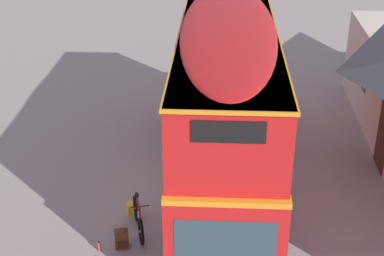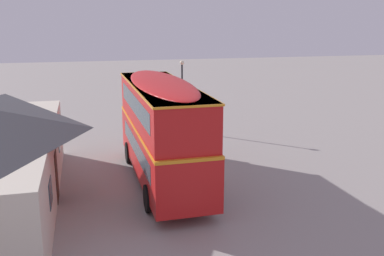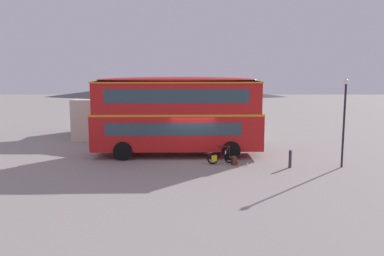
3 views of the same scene
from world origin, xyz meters
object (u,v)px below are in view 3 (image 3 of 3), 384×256
(street_lamp, at_px, (345,114))
(kerb_bollard, at_px, (291,159))
(backpack_on_ground, at_px, (235,160))
(double_decker_bus, at_px, (178,113))
(water_bottle_clear_plastic, at_px, (248,164))
(touring_bicycle, at_px, (221,157))
(water_bottle_red_squeeze, at_px, (239,165))

(street_lamp, xyz_separation_m, kerb_bollard, (-2.81, -0.10, -2.42))
(backpack_on_ground, distance_m, kerb_bollard, 3.01)
(double_decker_bus, distance_m, water_bottle_clear_plastic, 5.37)
(water_bottle_clear_plastic, xyz_separation_m, kerb_bollard, (2.25, -0.34, 0.39))
(kerb_bollard, bearing_deg, touring_bicycle, 166.47)
(street_lamp, distance_m, kerb_bollard, 3.71)
(double_decker_bus, relative_size, kerb_bollard, 10.52)
(water_bottle_clear_plastic, distance_m, street_lamp, 5.79)
(double_decker_bus, bearing_deg, touring_bicycle, -40.42)
(water_bottle_red_squeeze, distance_m, street_lamp, 6.24)
(backpack_on_ground, relative_size, water_bottle_red_squeeze, 2.00)
(touring_bicycle, xyz_separation_m, kerb_bollard, (3.66, -0.88, 0.13))
(street_lamp, height_order, kerb_bollard, street_lamp)
(touring_bicycle, height_order, water_bottle_clear_plastic, touring_bicycle)
(backpack_on_ground, xyz_separation_m, water_bottle_red_squeeze, (0.18, -0.52, -0.14))
(touring_bicycle, height_order, kerb_bollard, touring_bicycle)
(double_decker_bus, relative_size, touring_bicycle, 6.20)
(double_decker_bus, height_order, kerb_bollard, double_decker_bus)
(backpack_on_ground, bearing_deg, double_decker_bus, 143.35)
(touring_bicycle, height_order, street_lamp, street_lamp)
(touring_bicycle, bearing_deg, kerb_bollard, -13.53)
(street_lamp, bearing_deg, touring_bicycle, 173.09)
(water_bottle_clear_plastic, bearing_deg, street_lamp, -2.80)
(water_bottle_clear_plastic, xyz_separation_m, street_lamp, (5.06, -0.25, 2.81))
(backpack_on_ground, height_order, street_lamp, street_lamp)
(backpack_on_ground, bearing_deg, water_bottle_red_squeeze, -71.06)
(water_bottle_red_squeeze, bearing_deg, street_lamp, 0.09)
(kerb_bollard, bearing_deg, water_bottle_red_squeeze, 178.17)
(double_decker_bus, height_order, water_bottle_clear_plastic, double_decker_bus)
(double_decker_bus, distance_m, backpack_on_ground, 4.66)
(double_decker_bus, relative_size, street_lamp, 2.16)
(double_decker_bus, bearing_deg, street_lamp, -17.96)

